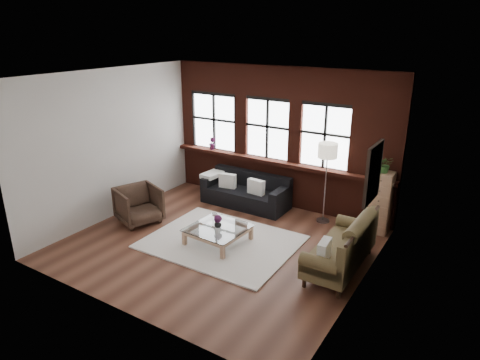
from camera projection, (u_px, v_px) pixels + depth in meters
The scene contains 26 objects.
floor at pixel (219, 243), 8.34m from camera, with size 5.50×5.50×0.00m, color #4B271B.
ceiling at pixel (216, 76), 7.26m from camera, with size 5.50×5.50×0.00m, color white.
wall_back at pixel (280, 137), 9.80m from camera, with size 5.50×5.50×0.00m, color beige.
wall_front at pixel (113, 213), 5.81m from camera, with size 5.50×5.50×0.00m, color beige.
wall_left at pixel (113, 145), 9.18m from camera, with size 5.00×5.00×0.00m, color beige.
wall_right at pixel (368, 195), 6.43m from camera, with size 5.00×5.00×0.00m, color beige.
brick_backwall at pixel (279, 138), 9.75m from camera, with size 5.50×0.12×3.20m, color #461910, non-canonical shape.
sill_ledge at pixel (277, 162), 9.87m from camera, with size 5.50×0.30×0.08m, color #461910.
window_left at pixel (215, 122), 10.60m from camera, with size 1.38×0.10×1.50m, color black, non-canonical shape.
window_mid at pixel (268, 130), 9.86m from camera, with size 1.38×0.10×1.50m, color black, non-canonical shape.
window_right at pixel (325, 137), 9.16m from camera, with size 1.38×0.10×1.50m, color black, non-canonical shape.
wall_poster at pixel (373, 173), 6.60m from camera, with size 0.05×0.74×0.94m, color black, non-canonical shape.
shag_rug at pixel (222, 242), 8.37m from camera, with size 2.81×2.21×0.03m, color white.
dark_sofa at pixel (246, 190), 10.01m from camera, with size 2.04×0.83×0.74m, color black, non-canonical shape.
pillow_a at pixel (228, 181), 10.09m from camera, with size 0.40×0.14×0.34m, color white.
pillow_b at pixel (256, 187), 9.70m from camera, with size 0.40×0.14×0.34m, color white.
vintage_settee at pixel (341, 243), 7.29m from camera, with size 0.84×1.89×1.01m, color brown, non-canonical shape.
pillow_settee at pixel (324, 250), 6.83m from camera, with size 0.14×0.38×0.34m, color white.
armchair at pixel (139, 205), 9.14m from camera, with size 0.84×0.86×0.78m, color #332219.
coffee_table at pixel (218, 235), 8.29m from camera, with size 1.04×1.04×0.35m, color #AB7D5D, non-canonical shape.
vase at pixel (218, 224), 8.21m from camera, with size 0.15×0.15×0.15m, color #B2B2B2.
flowers at pixel (218, 219), 8.17m from camera, with size 0.15×0.15×0.15m, color #4F1B45.
drawer_chest at pixel (381, 203), 8.62m from camera, with size 0.39×0.39×1.28m, color #AB7D5D.
potted_plant_top at pixel (385, 164), 8.35m from camera, with size 0.30×0.26×0.34m, color #2D5923.
floor_lamp at pixel (326, 180), 8.97m from camera, with size 0.40×0.40×1.90m, color #A5A5A8, non-canonical shape.
sill_plant at pixel (213, 143), 10.66m from camera, with size 0.18×0.15×0.33m, color #4F1B45.
Camera 1 is at (4.29, -6.09, 3.98)m, focal length 32.00 mm.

